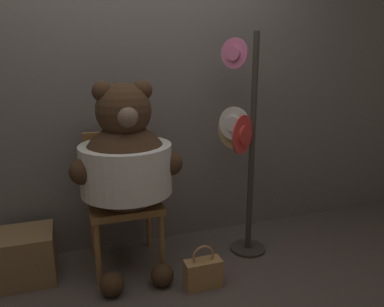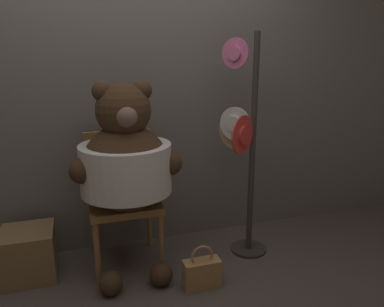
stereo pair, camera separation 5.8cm
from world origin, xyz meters
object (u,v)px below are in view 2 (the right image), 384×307
at_px(teddy_bear, 126,163).
at_px(chair, 122,192).
at_px(handbag_on_ground, 202,273).
at_px(hat_display_rack, 243,145).

bearing_deg(teddy_bear, chair, 95.99).
xyz_separation_m(chair, teddy_bear, (0.02, -0.16, 0.27)).
bearing_deg(handbag_on_ground, hat_display_rack, 41.18).
bearing_deg(hat_display_rack, teddy_bear, -178.19).
distance_m(teddy_bear, handbag_on_ground, 0.90).
bearing_deg(teddy_bear, hat_display_rack, 1.81).
relative_size(chair, teddy_bear, 0.72).
distance_m(teddy_bear, hat_display_rack, 0.88).
height_order(chair, hat_display_rack, hat_display_rack).
bearing_deg(chair, hat_display_rack, -8.46).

